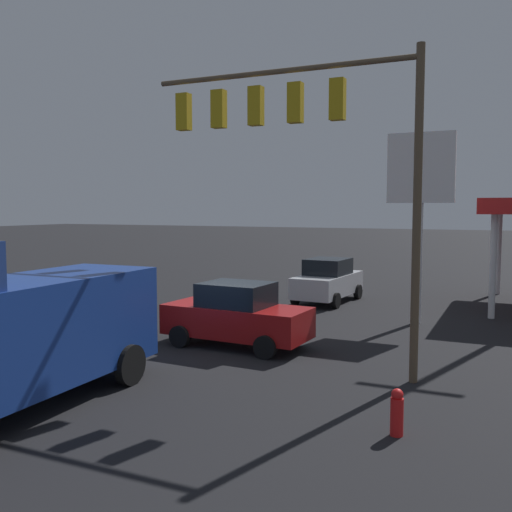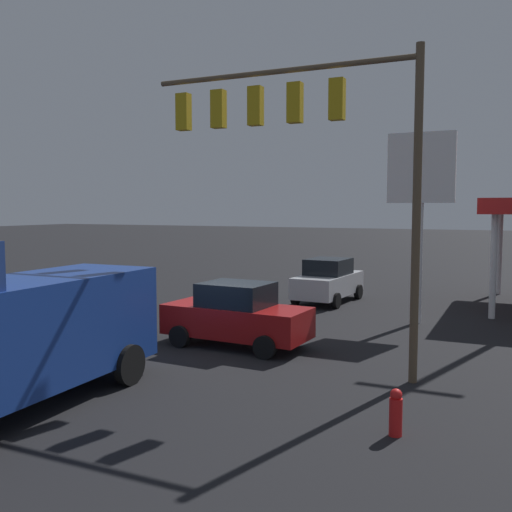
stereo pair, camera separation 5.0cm
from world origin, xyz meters
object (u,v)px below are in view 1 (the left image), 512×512
traffic_signal_assembly (301,131)px  fire_hydrant (397,412)px  hatchback_crossing (85,312)px  sedan_far (328,281)px  delivery_truck (11,330)px  sedan_waiting (237,315)px  price_sign (421,181)px

traffic_signal_assembly → fire_hydrant: traffic_signal_assembly is taller
hatchback_crossing → fire_hydrant: 10.78m
sedan_far → delivery_truck: 15.92m
sedan_waiting → hatchback_crossing: bearing=21.3°
hatchback_crossing → delivery_truck: bearing=118.7°
price_sign → sedan_waiting: price_sign is taller
traffic_signal_assembly → sedan_far: (2.54, -10.36, -5.15)m
hatchback_crossing → fire_hydrant: bearing=162.8°
sedan_far → sedan_waiting: size_ratio=1.01×
sedan_far → delivery_truck: (1.71, 15.81, 0.74)m
traffic_signal_assembly → sedan_waiting: bearing=-28.6°
fire_hydrant → sedan_waiting: bearing=-40.2°
price_sign → sedan_waiting: bearing=53.2°
fire_hydrant → price_sign: bearing=-83.0°
price_sign → sedan_far: size_ratio=1.51×
price_sign → hatchback_crossing: (8.92, 7.37, -4.18)m
hatchback_crossing → delivery_truck: delivery_truck is taller
price_sign → sedan_far: price_sign is taller
hatchback_crossing → delivery_truck: size_ratio=0.56×
price_sign → sedan_far: (4.38, -3.10, -4.17)m
traffic_signal_assembly → sedan_waiting: 5.91m
price_sign → fire_hydrant: bearing=97.0°
hatchback_crossing → sedan_waiting: hatchback_crossing is taller
sedan_far → hatchback_crossing: bearing=-19.6°
traffic_signal_assembly → price_sign: traffic_signal_assembly is taller
hatchback_crossing → price_sign: bearing=-139.6°
sedan_far → fire_hydrant: (-5.70, 13.80, -0.51)m
traffic_signal_assembly → delivery_truck: bearing=52.1°
traffic_signal_assembly → hatchback_crossing: 8.75m
sedan_far → price_sign: bearing=58.5°
sedan_waiting → price_sign: bearing=-123.8°
hatchback_crossing → sedan_far: hatchback_crossing is taller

